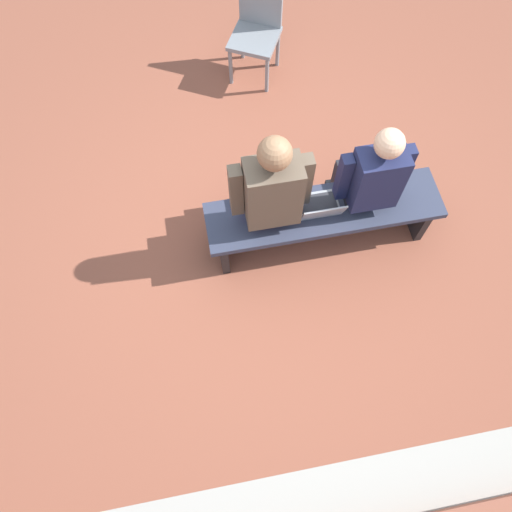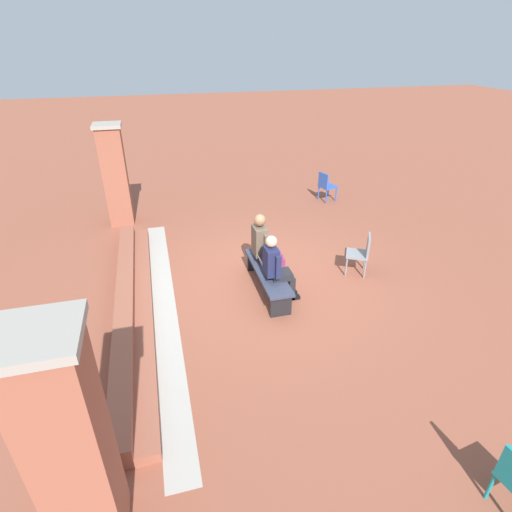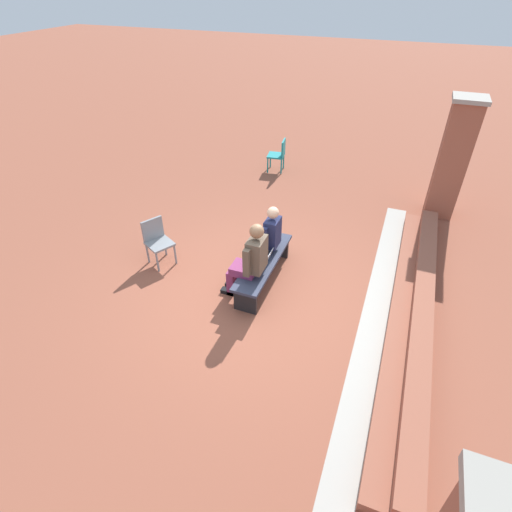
% 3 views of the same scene
% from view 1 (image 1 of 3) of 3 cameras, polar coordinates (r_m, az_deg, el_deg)
% --- Properties ---
extents(ground_plane, '(60.00, 60.00, 0.00)m').
position_cam_1_polar(ground_plane, '(4.15, 2.23, 1.89)').
color(ground_plane, brown).
extents(concrete_strip, '(6.88, 0.40, 0.01)m').
position_cam_1_polar(concrete_strip, '(3.77, 14.69, -24.07)').
color(concrete_strip, '#A8A399').
rests_on(concrete_strip, ground).
extents(bench, '(1.80, 0.44, 0.45)m').
position_cam_1_polar(bench, '(3.88, 7.67, 4.65)').
color(bench, '#33384C').
rests_on(bench, ground).
extents(person_student, '(0.51, 0.64, 1.29)m').
position_cam_1_polar(person_student, '(3.72, 12.75, 8.85)').
color(person_student, '#232328').
rests_on(person_student, ground).
extents(person_adult, '(0.57, 0.71, 1.38)m').
position_cam_1_polar(person_adult, '(3.52, 1.49, 7.68)').
color(person_adult, '#7F2D5B').
rests_on(person_adult, ground).
extents(laptop, '(0.32, 0.29, 0.21)m').
position_cam_1_polar(laptop, '(3.74, 7.28, 5.51)').
color(laptop, '#9EA0A5').
rests_on(laptop, bench).
extents(plastic_chair_near_bench_left, '(0.57, 0.57, 0.84)m').
position_cam_1_polar(plastic_chair_near_bench_left, '(5.01, 0.11, 24.67)').
color(plastic_chair_near_bench_left, gray).
rests_on(plastic_chair_near_bench_left, ground).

